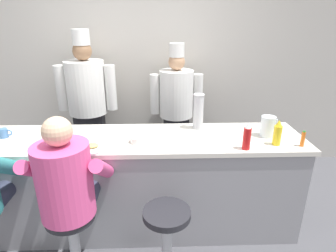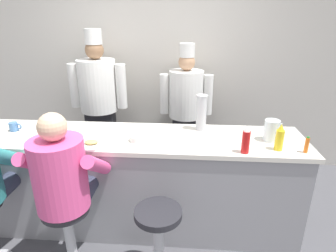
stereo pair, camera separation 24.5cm
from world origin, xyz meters
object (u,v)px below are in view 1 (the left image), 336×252
water_pitcher_clear (268,126)px  mustard_bottle_yellow (278,133)px  hot_sauce_bottle_orange (303,139)px  breakfast_plate (92,148)px  diner_seated_pink (67,185)px  cook_in_whites_near (87,100)px  cook_in_whites_far (176,105)px  ketchup_bottle_red (247,137)px  cereal_bowl (138,139)px  cup_stack_steel (198,111)px  coffee_mug_blue (4,133)px  empty_stool_round (167,234)px

water_pitcher_clear → mustard_bottle_yellow: bearing=-85.7°
mustard_bottle_yellow → water_pitcher_clear: size_ratio=1.19×
hot_sauce_bottle_orange → mustard_bottle_yellow: bearing=169.5°
breakfast_plate → diner_seated_pink: size_ratio=0.18×
mustard_bottle_yellow → water_pitcher_clear: mustard_bottle_yellow is taller
cook_in_whites_near → breakfast_plate: bearing=-75.6°
water_pitcher_clear → cook_in_whites_far: size_ratio=0.11×
ketchup_bottle_red → diner_seated_pink: size_ratio=0.17×
cereal_bowl → cup_stack_steel: cup_stack_steel is taller
water_pitcher_clear → diner_seated_pink: diner_seated_pink is taller
water_pitcher_clear → cook_in_whites_near: cook_in_whites_near is taller
cook_in_whites_far → cup_stack_steel: bearing=-80.0°
hot_sauce_bottle_orange → diner_seated_pink: bearing=-168.6°
hot_sauce_bottle_orange → cup_stack_steel: cup_stack_steel is taller
breakfast_plate → diner_seated_pink: diner_seated_pink is taller
ketchup_bottle_red → coffee_mug_blue: (-2.10, 0.31, -0.07)m
coffee_mug_blue → cook_in_whites_near: size_ratio=0.06×
diner_seated_pink → cook_in_whites_far: cook_in_whites_far is taller
coffee_mug_blue → cook_in_whites_near: 1.12m
diner_seated_pink → cook_in_whites_far: 1.91m
ketchup_bottle_red → cook_in_whites_far: 1.45m
coffee_mug_blue → hot_sauce_bottle_orange: bearing=-5.9°
cup_stack_steel → mustard_bottle_yellow: bearing=-33.0°
coffee_mug_blue → diner_seated_pink: bearing=-41.1°
empty_stool_round → cook_in_whites_near: size_ratio=0.35×
cook_in_whites_near → cook_in_whites_far: size_ratio=1.10×
cereal_bowl → coffee_mug_blue: size_ratio=1.21×
hot_sauce_bottle_orange → empty_stool_round: 1.35m
coffee_mug_blue → breakfast_plate: bearing=-17.8°
water_pitcher_clear → coffee_mug_blue: 2.37m
cup_stack_steel → cook_in_whites_near: cook_in_whites_near is taller
ketchup_bottle_red → cup_stack_steel: cup_stack_steel is taller
cook_in_whites_near → cup_stack_steel: bearing=-33.4°
hot_sauce_bottle_orange → coffee_mug_blue: hot_sauce_bottle_orange is taller
hot_sauce_bottle_orange → diner_seated_pink: diner_seated_pink is taller
breakfast_plate → cook_in_whites_near: cook_in_whites_near is taller
empty_stool_round → cook_in_whites_far: (0.17, 1.73, 0.49)m
hot_sauce_bottle_orange → water_pitcher_clear: bearing=134.5°
diner_seated_pink → cereal_bowl: bearing=46.7°
cook_in_whites_near → cereal_bowl: bearing=-58.4°
water_pitcher_clear → cook_in_whites_far: 1.34m
diner_seated_pink → empty_stool_round: diner_seated_pink is taller
mustard_bottle_yellow → cereal_bowl: 1.18m
coffee_mug_blue → water_pitcher_clear: bearing=-1.1°
cook_in_whites_far → water_pitcher_clear: bearing=-55.5°
water_pitcher_clear → coffee_mug_blue: bearing=178.9°
mustard_bottle_yellow → hot_sauce_bottle_orange: 0.21m
diner_seated_pink → cook_in_whites_near: (-0.22, 1.63, 0.16)m
mustard_bottle_yellow → coffee_mug_blue: (-2.38, 0.23, -0.06)m
cereal_bowl → cup_stack_steel: bearing=28.9°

